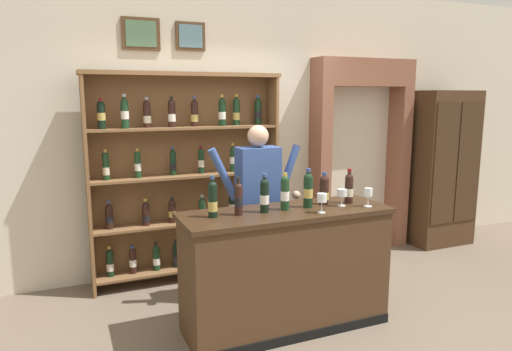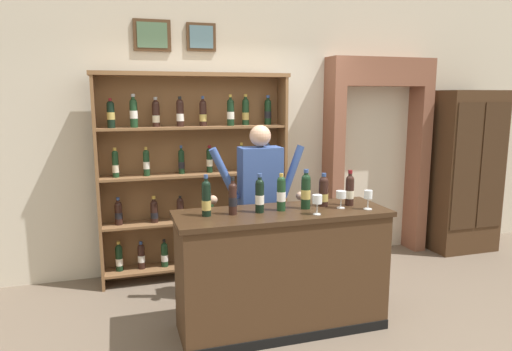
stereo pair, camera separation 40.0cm
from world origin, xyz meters
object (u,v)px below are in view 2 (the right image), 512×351
(wine_shelf, at_px, (194,173))
(tasting_bottle_grappa, at_px, (233,198))
(tasting_bottle_super_tuscan, at_px, (281,193))
(tasting_bottle_rosso, at_px, (306,190))
(side_cabinet, at_px, (466,172))
(wine_glass_center, at_px, (368,196))
(tasting_bottle_riserva, at_px, (350,190))
(tasting_bottle_chianti, at_px, (324,191))
(wine_glass_right, at_px, (341,195))
(shopkeeper, at_px, (260,195))
(tasting_bottle_bianco, at_px, (206,198))
(tasting_bottle_vin_santo, at_px, (260,195))
(tasting_counter, at_px, (282,270))
(wine_glass_spare, at_px, (317,200))

(wine_shelf, height_order, tasting_bottle_grappa, wine_shelf)
(tasting_bottle_super_tuscan, height_order, tasting_bottle_rosso, tasting_bottle_rosso)
(side_cabinet, xyz_separation_m, tasting_bottle_super_tuscan, (-2.87, -1.20, 0.16))
(tasting_bottle_grappa, xyz_separation_m, tasting_bottle_rosso, (0.62, 0.01, 0.02))
(tasting_bottle_super_tuscan, relative_size, wine_glass_center, 1.93)
(tasting_bottle_grappa, distance_m, tasting_bottle_riserva, 1.02)
(tasting_bottle_chianti, bearing_deg, wine_shelf, 124.05)
(tasting_bottle_super_tuscan, height_order, tasting_bottle_chianti, tasting_bottle_super_tuscan)
(wine_shelf, height_order, wine_glass_right, wine_shelf)
(tasting_bottle_grappa, bearing_deg, shopkeeper, 54.17)
(shopkeeper, xyz_separation_m, tasting_bottle_riserva, (0.62, -0.54, 0.12))
(side_cabinet, distance_m, tasting_bottle_bianco, 3.69)
(shopkeeper, height_order, wine_glass_right, shopkeeper)
(side_cabinet, relative_size, tasting_bottle_grappa, 6.64)
(tasting_bottle_vin_santo, relative_size, tasting_bottle_riserva, 1.04)
(side_cabinet, xyz_separation_m, tasting_bottle_rosso, (-2.66, -1.20, 0.16))
(tasting_bottle_grappa, bearing_deg, side_cabinet, 20.24)
(tasting_bottle_super_tuscan, bearing_deg, tasting_bottle_riserva, 0.23)
(wine_glass_right, bearing_deg, shopkeeper, 129.60)
(tasting_bottle_super_tuscan, bearing_deg, tasting_bottle_vin_santo, -176.94)
(tasting_bottle_vin_santo, relative_size, tasting_bottle_chianti, 1.12)
(wine_shelf, xyz_separation_m, tasting_bottle_grappa, (0.07, -1.35, 0.01))
(tasting_bottle_vin_santo, bearing_deg, tasting_bottle_grappa, 179.50)
(tasting_counter, height_order, tasting_bottle_rosso, tasting_bottle_rosso)
(tasting_bottle_bianco, relative_size, tasting_bottle_riserva, 1.07)
(tasting_counter, height_order, wine_glass_spare, wine_glass_spare)
(tasting_bottle_vin_santo, distance_m, tasting_bottle_rosso, 0.40)
(tasting_bottle_chianti, xyz_separation_m, tasting_bottle_riserva, (0.22, -0.04, 0.01))
(wine_shelf, relative_size, wine_glass_center, 13.60)
(tasting_counter, bearing_deg, tasting_bottle_super_tuscan, 95.12)
(tasting_bottle_riserva, bearing_deg, wine_glass_right, -148.35)
(side_cabinet, bearing_deg, tasting_bottle_super_tuscan, -157.32)
(shopkeeper, relative_size, tasting_bottle_chianti, 5.94)
(tasting_bottle_bianco, distance_m, tasting_bottle_rosso, 0.83)
(tasting_bottle_chianti, height_order, wine_glass_spare, tasting_bottle_chianti)
(tasting_bottle_rosso, xyz_separation_m, wine_glass_center, (0.48, -0.17, -0.04))
(tasting_bottle_chianti, distance_m, wine_glass_right, 0.16)
(shopkeeper, height_order, tasting_bottle_vin_santo, shopkeeper)
(wine_shelf, distance_m, tasting_bottle_grappa, 1.35)
(tasting_bottle_chianti, relative_size, wine_glass_spare, 1.78)
(tasting_bottle_chianti, distance_m, wine_glass_center, 0.37)
(wine_glass_center, xyz_separation_m, wine_glass_spare, (-0.47, -0.03, 0.00))
(wine_shelf, relative_size, side_cabinet, 1.08)
(wine_shelf, distance_m, side_cabinet, 3.36)
(tasting_counter, bearing_deg, wine_glass_center, -12.11)
(tasting_counter, height_order, tasting_bottle_chianti, tasting_bottle_chianti)
(tasting_bottle_rosso, distance_m, tasting_bottle_chianti, 0.19)
(wine_glass_spare, bearing_deg, tasting_bottle_grappa, 162.77)
(tasting_bottle_bianco, bearing_deg, wine_shelf, 84.33)
(tasting_bottle_super_tuscan, distance_m, tasting_bottle_riserva, 0.62)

